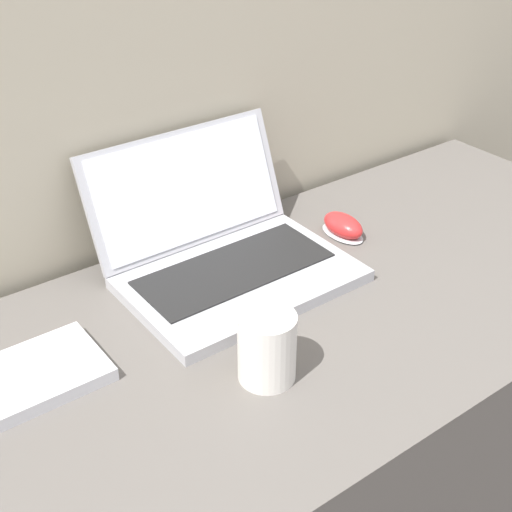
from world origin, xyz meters
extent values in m
cube|color=#5B5651|center=(0.00, 0.31, 0.38)|extent=(1.37, 0.61, 0.75)
cube|color=#ADADB2|center=(-0.08, 0.41, 0.76)|extent=(0.37, 0.25, 0.02)
cube|color=black|center=(-0.08, 0.43, 0.77)|extent=(0.32, 0.14, 0.00)
cube|color=#ADADB2|center=(-0.08, 0.57, 0.87)|extent=(0.37, 0.08, 0.19)
cube|color=white|center=(-0.08, 0.57, 0.87)|extent=(0.34, 0.07, 0.17)
cylinder|color=silver|center=(-0.19, 0.21, 0.80)|extent=(0.08, 0.08, 0.10)
cylinder|color=black|center=(-0.19, 0.21, 0.85)|extent=(0.07, 0.07, 0.01)
ellipsoid|color=#B2B2B7|center=(0.16, 0.43, 0.76)|extent=(0.05, 0.09, 0.01)
ellipsoid|color=red|center=(0.16, 0.43, 0.77)|extent=(0.05, 0.09, 0.04)
camera|label=1|loc=(-0.64, -0.38, 1.41)|focal=50.00mm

